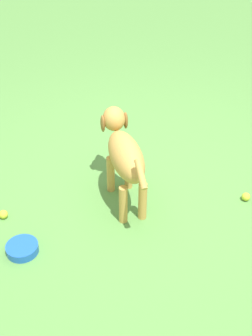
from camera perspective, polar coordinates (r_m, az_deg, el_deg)
ground at (r=3.54m, az=2.14°, el=-2.97°), size 14.00×14.00×0.00m
dog at (r=3.20m, az=-0.27°, el=1.96°), size 0.97×0.27×0.65m
tennis_ball_0 at (r=3.40m, az=-15.62°, el=-5.82°), size 0.07×0.07×0.07m
tennis_ball_1 at (r=3.55m, az=15.31°, el=-3.62°), size 0.07×0.07×0.07m
water_bowl at (r=3.11m, az=-13.31°, el=-10.13°), size 0.22×0.22×0.06m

